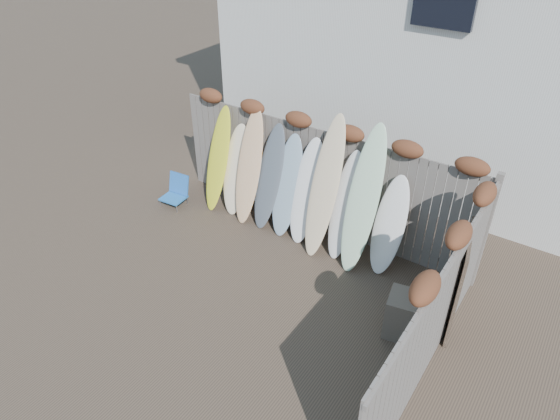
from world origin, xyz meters
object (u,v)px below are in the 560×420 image
Objects in this scene: beach_chair at (176,191)px; lattice_panel at (459,283)px; surfboard_0 at (218,160)px; wooden_crate at (407,316)px.

lattice_panel is at bearing -1.26° from beach_chair.
lattice_panel is at bearing -3.81° from surfboard_0.
surfboard_0 is at bearing 160.90° from lattice_panel.
surfboard_0 is at bearing 165.25° from wooden_crate.
beach_chair is 0.38× the size of lattice_panel.
beach_chair is at bearing 166.62° from lattice_panel.
surfboard_0 is at bearing 31.94° from beach_chair.
wooden_crate is 0.32× the size of surfboard_0.
lattice_panel reaches higher than beach_chair.
wooden_crate is at bearing -141.80° from lattice_panel.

